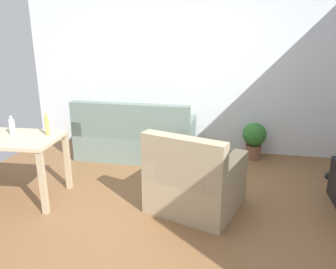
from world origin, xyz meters
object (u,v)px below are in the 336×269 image
armchair (194,182)px  bottle_clear (12,126)px  couch (135,138)px  potted_plant (254,138)px  desk (7,146)px  bottle_squat (47,125)px

armchair → bottle_clear: 2.21m
couch → potted_plant: couch is taller
armchair → desk: bearing=22.1°
desk → bottle_squat: (0.44, 0.15, 0.22)m
potted_plant → armchair: 1.87m
couch → armchair: (1.10, -1.42, 0.01)m
couch → armchair: bearing=128.0°
couch → armchair: same height
armchair → bottle_clear: (-2.14, -0.04, 0.53)m
potted_plant → armchair: armchair is taller
desk → armchair: (2.15, 0.16, -0.33)m
couch → potted_plant: (1.82, 0.31, 0.02)m
potted_plant → couch: bearing=-170.3°
desk → armchair: 2.18m
potted_plant → armchair: size_ratio=0.51×
armchair → bottle_squat: (-1.71, -0.00, 0.55)m
couch → bottle_clear: bearing=54.5°
potted_plant → armchair: bearing=-112.6°
potted_plant → bottle_clear: bearing=-148.2°
armchair → bottle_squat: bearing=18.0°
bottle_clear → potted_plant: bearing=31.8°
armchair → bottle_clear: bottle_clear is taller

